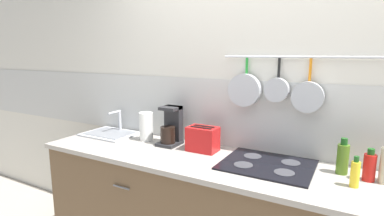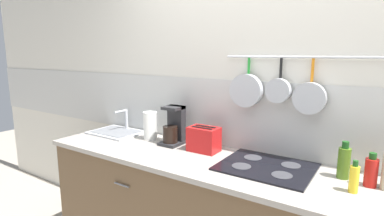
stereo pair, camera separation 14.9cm
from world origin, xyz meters
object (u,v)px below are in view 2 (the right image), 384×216
at_px(bottle_olive_oil, 371,172).
at_px(paper_towel_roll, 150,126).
at_px(bottle_dish_soap, 344,162).
at_px(bottle_sesame_oil, 354,178).
at_px(toaster, 204,139).
at_px(coffee_maker, 174,128).

bearing_deg(bottle_olive_oil, paper_towel_roll, 178.96).
xyz_separation_m(bottle_dish_soap, bottle_sesame_oil, (0.07, -0.17, -0.02)).
bearing_deg(bottle_sesame_oil, toaster, 171.80).
bearing_deg(bottle_sesame_oil, bottle_dish_soap, 112.10).
height_order(paper_towel_roll, toaster, paper_towel_roll).
bearing_deg(paper_towel_roll, bottle_olive_oil, -1.04).
bearing_deg(coffee_maker, toaster, -5.26).
bearing_deg(coffee_maker, bottle_olive_oil, -1.64).
xyz_separation_m(toaster, bottle_olive_oil, (1.07, -0.01, -0.01)).
bearing_deg(bottle_sesame_oil, paper_towel_roll, 174.00).
distance_m(paper_towel_roll, bottle_olive_oil, 1.60).
bearing_deg(bottle_dish_soap, toaster, -178.26).
bearing_deg(bottle_sesame_oil, coffee_maker, 172.47).
relative_size(coffee_maker, toaster, 1.29).
relative_size(paper_towel_roll, bottle_olive_oil, 1.24).
distance_m(toaster, bottle_sesame_oil, 1.01).
distance_m(bottle_dish_soap, bottle_olive_oil, 0.15).
relative_size(bottle_dish_soap, bottle_olive_oil, 1.16).
height_order(bottle_dish_soap, bottle_olive_oil, bottle_dish_soap).
xyz_separation_m(toaster, bottle_dish_soap, (0.93, 0.03, 0.01)).
height_order(coffee_maker, bottle_olive_oil, coffee_maker).
bearing_deg(toaster, coffee_maker, 174.74).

